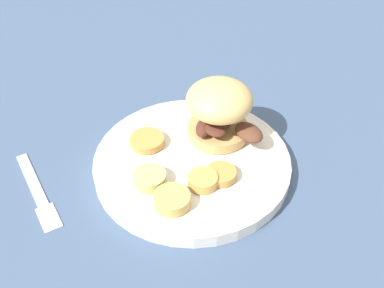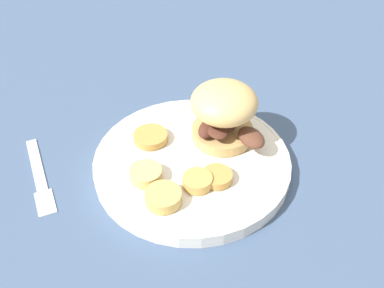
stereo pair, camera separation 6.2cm
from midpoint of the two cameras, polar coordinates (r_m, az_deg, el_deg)
name	(u,v)px [view 2 (the right image)]	position (r m, az deg, el deg)	size (l,w,h in m)	color
ground_plane	(192,168)	(0.66, 2.72, -3.17)	(4.00, 4.00, 0.00)	#3D5170
dinner_plate	(192,162)	(0.65, 2.76, -2.42)	(0.28, 0.28, 0.02)	white
sandwich	(224,112)	(0.65, 6.86, 3.92)	(0.12, 0.10, 0.09)	tan
potato_round_0	(146,174)	(0.60, -2.97, -3.98)	(0.04, 0.04, 0.02)	#DBB766
potato_round_1	(163,197)	(0.58, -0.57, -6.93)	(0.05, 0.05, 0.02)	tan
potato_round_2	(197,181)	(0.60, 3.70, -4.87)	(0.04, 0.04, 0.01)	tan
potato_round_3	(217,177)	(0.61, 6.14, -4.29)	(0.04, 0.04, 0.01)	#BC8942
potato_round_4	(151,137)	(0.66, -2.63, 0.80)	(0.05, 0.05, 0.01)	#BC8942
fork	(39,175)	(0.67, -16.36, -3.98)	(0.12, 0.13, 0.00)	silver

